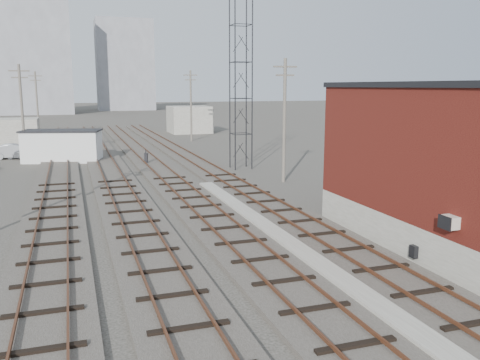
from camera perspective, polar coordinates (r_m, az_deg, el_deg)
name	(u,v)px	position (r m, az deg, el deg)	size (l,w,h in m)	color
ground	(139,141)	(67.16, -11.27, 4.30)	(320.00, 320.00, 0.00)	#282621
track_right	(196,162)	(47.07, -4.93, 2.00)	(3.20, 90.00, 0.39)	#332D28
track_mid_right	(153,164)	(46.30, -9.75, 1.75)	(3.20, 90.00, 0.39)	#332D28
track_mid_left	(107,166)	(45.88, -14.69, 1.48)	(3.20, 90.00, 0.39)	#332D28
track_left	(59,169)	(45.80, -19.68, 1.19)	(3.20, 90.00, 0.39)	#332D28
platform_curb	(284,241)	(23.18, 5.00, -6.87)	(0.90, 28.00, 0.26)	gray
brick_building	(448,164)	(24.45, 22.31, 1.71)	(6.54, 12.20, 7.22)	gray
lattice_tower	(241,80)	(43.54, 0.09, 11.12)	(1.60, 1.60, 15.00)	black
utility_pole_left_b	(22,111)	(51.47, -23.27, 7.17)	(1.80, 0.24, 9.00)	#595147
utility_pole_left_c	(37,102)	(76.40, -21.83, 8.09)	(1.80, 0.24, 9.00)	#595147
utility_pole_right_a	(284,117)	(37.43, 5.01, 7.04)	(1.80, 0.24, 9.00)	#595147
utility_pole_right_b	(191,104)	(66.00, -5.53, 8.52)	(1.80, 0.24, 9.00)	#595147
apartment_left	(25,54)	(141.81, -23.00, 12.92)	(22.00, 14.00, 30.00)	gray
apartment_right	(125,65)	(157.23, -12.84, 12.43)	(16.00, 12.00, 26.00)	gray
shed_left	(3,132)	(66.91, -25.08, 4.87)	(8.00, 5.00, 3.20)	gray
shed_right	(189,119)	(78.38, -5.70, 6.78)	(6.00, 6.00, 4.00)	gray
switch_stand	(146,158)	(46.71, -10.50, 2.42)	(0.37, 0.37, 1.28)	black
site_trailer	(62,146)	(50.62, -19.34, 3.65)	(7.67, 4.81, 3.00)	silver
car_silver	(15,151)	(54.62, -23.93, 2.97)	(1.54, 4.42, 1.46)	#AFB2B7
car_grey	(25,152)	(54.25, -22.98, 2.86)	(1.68, 4.13, 1.20)	gray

